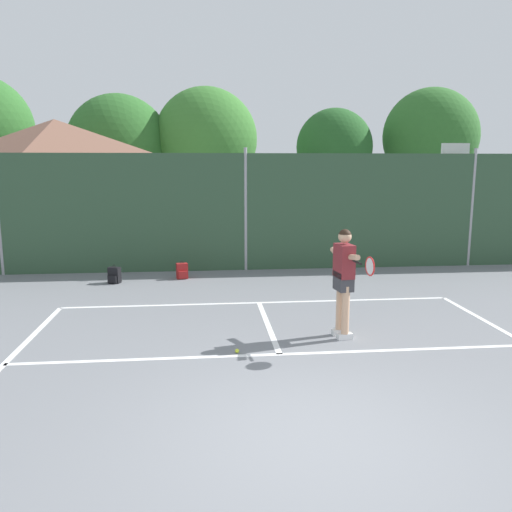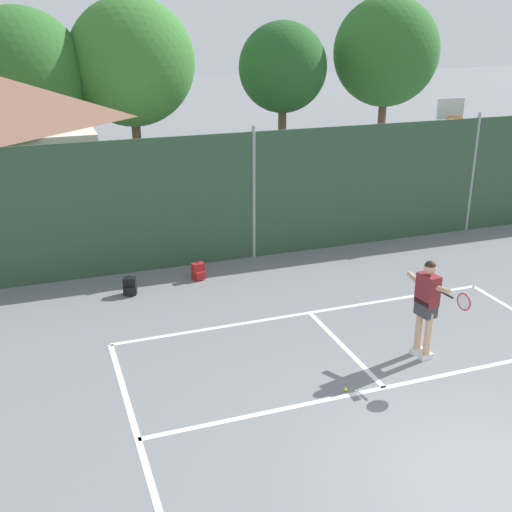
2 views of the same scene
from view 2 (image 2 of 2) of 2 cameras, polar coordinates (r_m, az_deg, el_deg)
name	(u,v)px [view 2 (image 2 of 2)]	position (r m, az deg, el deg)	size (l,w,h in m)	color
ground_plane	(480,485)	(9.39, 19.50, -18.80)	(120.00, 120.00, 0.00)	slate
court_markings	(451,455)	(9.77, 17.09, -16.69)	(8.30, 11.10, 0.01)	white
chainlink_fence	(254,196)	(15.80, -0.20, 5.39)	(26.09, 0.09, 3.35)	#2D4C33
basketball_hoop	(446,140)	(20.08, 16.72, 9.93)	(0.90, 0.67, 3.55)	yellow
treeline_backdrop	(121,62)	(26.12, -11.99, 16.67)	(26.61, 4.48, 6.99)	brown
tennis_player	(427,301)	(11.58, 15.14, -3.89)	(0.39, 1.42, 1.85)	silver
tennis_ball	(346,389)	(10.79, 8.05, -11.77)	(0.07, 0.07, 0.07)	#CCE033
backpack_black	(130,287)	(14.31, -11.26, -2.71)	(0.32, 0.31, 0.46)	black
backpack_red	(198,272)	(14.90, -5.19, -1.41)	(0.31, 0.29, 0.46)	maroon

